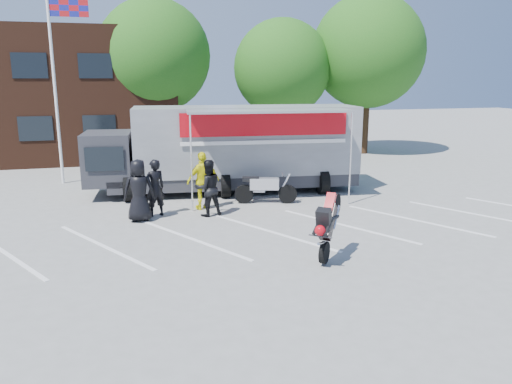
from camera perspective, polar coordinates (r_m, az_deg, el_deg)
name	(u,v)px	position (r m, az deg, el deg)	size (l,w,h in m)	color
ground	(276,243)	(13.85, 2.27, -5.88)	(100.00, 100.00, 0.00)	gray
parking_bay_lines	(266,232)	(14.76, 1.12, -4.64)	(18.00, 5.00, 0.01)	white
office_building	(5,95)	(31.11, -26.74, 9.88)	(18.00, 8.00, 7.00)	#412215
flagpole	(59,62)	(22.62, -21.57, 13.61)	(1.61, 0.12, 8.00)	white
tree_left	(154,56)	(28.58, -11.58, 14.97)	(6.12, 6.12, 8.64)	#382314
tree_mid	(282,68)	(28.92, 3.01, 13.95)	(5.44, 5.44, 7.68)	#382314
tree_right	(368,52)	(30.41, 12.67, 15.38)	(6.46, 6.46, 9.12)	#382314
transporter_truck	(234,191)	(20.04, -2.49, 0.10)	(10.56, 5.09, 3.36)	gray
parked_motorcycle	(266,203)	(18.12, 1.12, -1.29)	(0.77, 2.30, 1.20)	silver
stunt_bike_rider	(331,257)	(12.99, 8.56, -7.32)	(0.73, 1.56, 1.84)	black
spectator_leather_a	(139,191)	(16.11, -13.24, 0.16)	(0.97, 0.63, 1.99)	black
spectator_leather_b	(155,188)	(16.61, -11.48, 0.46)	(0.69, 0.45, 1.89)	black
spectator_leather_c	(208,188)	(16.38, -5.52, 0.45)	(0.91, 0.71, 1.87)	black
spectator_hivis	(203,181)	(17.21, -6.06, 1.28)	(1.17, 0.49, 2.00)	yellow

